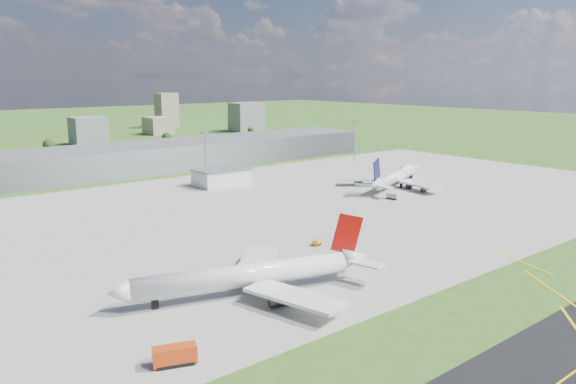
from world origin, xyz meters
TOP-DOWN VIEW (x-y plane):
  - ground at (0.00, 150.00)m, footprint 1400.00×1400.00m
  - apron at (10.00, 40.00)m, footprint 360.00×190.00m
  - terminal at (0.00, 165.00)m, footprint 300.00×42.00m
  - ops_building at (10.00, 100.00)m, footprint 26.00×16.00m
  - mast_center at (10.00, 115.00)m, footprint 3.50×2.00m
  - mast_east at (120.00, 115.00)m, footprint 3.50×2.00m
  - airliner_red_twin at (-61.40, -26.28)m, footprint 66.40×50.65m
  - airliner_blue_quad at (77.92, 44.06)m, footprint 63.80×48.70m
  - fire_truck at (-93.73, -45.71)m, footprint 8.85×5.83m
  - tug_yellow at (-21.27, -5.77)m, footprint 3.97×3.33m
  - van_white_near at (50.97, 24.01)m, footprint 3.53×5.92m
  - van_white_far at (81.93, 28.22)m, footprint 4.58×2.45m
  - bldg_c at (20.00, 310.00)m, footprint 26.00×20.00m
  - bldg_ce at (100.00, 350.00)m, footprint 22.00×24.00m
  - bldg_e at (180.00, 320.00)m, footprint 30.00×22.00m
  - bldg_tall_e at (140.00, 410.00)m, footprint 20.00×18.00m
  - tree_c at (-20.00, 280.00)m, footprint 8.10×8.10m
  - tree_e at (70.00, 275.00)m, footprint 7.65×7.65m
  - tree_far_e at (160.00, 285.00)m, footprint 6.30×6.30m

SIDE VIEW (x-z plane):
  - ground at x=0.00m, z-range 0.00..0.00m
  - apron at x=10.00m, z-range 0.00..0.08m
  - tug_yellow at x=-21.27m, z-range 0.04..1.77m
  - van_white_far at x=81.93m, z-range 0.02..2.34m
  - van_white_near at x=50.97m, z-range 0.01..2.79m
  - fire_truck at x=-93.73m, z-range -0.01..3.66m
  - ops_building at x=10.00m, z-range 0.00..8.00m
  - tree_far_e at x=160.00m, z-range 0.68..8.38m
  - airliner_blue_quad at x=77.92m, z-range -3.84..13.46m
  - airliner_red_twin at x=-61.40m, z-range -4.35..14.26m
  - tree_e at x=70.00m, z-range 0.84..10.19m
  - tree_c at x=-20.00m, z-range 0.89..10.79m
  - terminal at x=0.00m, z-range 0.00..15.00m
  - bldg_ce at x=100.00m, z-range 0.00..16.00m
  - bldg_c at x=20.00m, z-range 0.00..22.00m
  - bldg_e at x=180.00m, z-range 0.00..28.00m
  - mast_center at x=10.00m, z-range 4.76..30.66m
  - mast_east at x=120.00m, z-range 4.76..30.66m
  - bldg_tall_e at x=140.00m, z-range 0.00..36.00m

